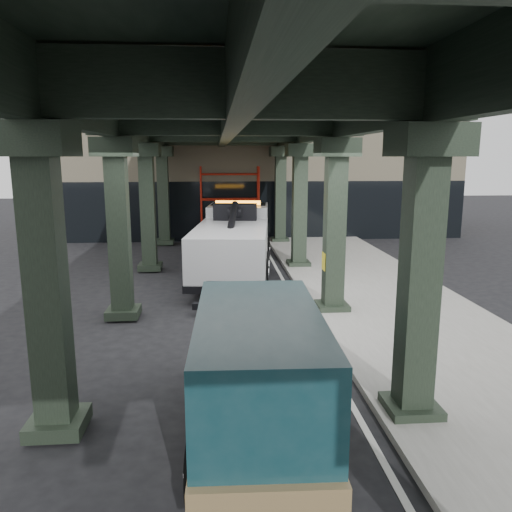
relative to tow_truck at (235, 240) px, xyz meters
name	(u,v)px	position (x,y,z in m)	size (l,w,h in m)	color
ground	(248,340)	(0.04, -6.97, -1.39)	(90.00, 90.00, 0.00)	black
sidewalk	(395,309)	(4.54, -4.97, -1.31)	(5.00, 40.00, 0.15)	gray
lane_stripe	(302,314)	(1.74, -4.97, -1.38)	(0.12, 38.00, 0.01)	silver
viaduct	(227,120)	(-0.36, -4.97, 4.07)	(7.40, 32.00, 6.40)	black
building	(259,165)	(2.04, 13.03, 2.61)	(22.00, 10.00, 8.00)	#C6B793
scaffolding	(230,203)	(0.04, 7.68, 0.72)	(3.08, 0.88, 4.00)	red
tow_truck	(235,240)	(0.00, 0.00, 0.00)	(3.37, 8.90, 2.85)	black
towed_van	(258,365)	(-0.06, -11.12, -0.25)	(2.26, 5.31, 2.13)	#11363D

